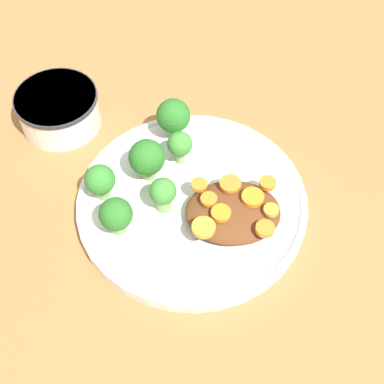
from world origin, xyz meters
TOP-DOWN VIEW (x-y plane):
  - ground_plane at (0.00, 0.00)m, footprint 4.00×4.00m
  - plate at (0.00, 0.00)m, footprint 0.28×0.28m
  - dip_bowl at (-0.18, 0.15)m, footprint 0.11×0.11m
  - stew_mound at (0.05, -0.03)m, footprint 0.11×0.09m
  - broccoli_floret_0 at (-0.05, 0.04)m, footprint 0.05×0.05m
  - broccoli_floret_1 at (-0.01, 0.06)m, footprint 0.03×0.03m
  - broccoli_floret_2 at (-0.09, -0.04)m, footprint 0.04×0.04m
  - broccoli_floret_3 at (-0.03, -0.01)m, footprint 0.03×0.03m
  - broccoli_floret_4 at (-0.11, 0.01)m, footprint 0.04×0.04m
  - broccoli_floret_5 at (-0.02, 0.11)m, footprint 0.04×0.04m
  - carrot_slice_0 at (0.07, -0.02)m, footprint 0.03×0.03m
  - carrot_slice_1 at (0.03, -0.04)m, footprint 0.02×0.02m
  - carrot_slice_2 at (0.01, -0.06)m, footprint 0.03×0.03m
  - carrot_slice_3 at (0.08, -0.06)m, footprint 0.02×0.02m
  - carrot_slice_4 at (0.05, -0.00)m, footprint 0.03×0.03m
  - carrot_slice_5 at (0.02, -0.02)m, footprint 0.02×0.02m
  - carrot_slice_6 at (0.01, 0.00)m, footprint 0.02×0.02m
  - carrot_slice_7 at (0.09, -0.04)m, footprint 0.02×0.02m
  - carrot_slice_8 at (0.09, -0.00)m, footprint 0.02×0.02m

SIDE VIEW (x-z plane):
  - ground_plane at x=0.00m, z-range 0.00..0.00m
  - plate at x=0.00m, z-range 0.00..0.02m
  - dip_bowl at x=-0.18m, z-range 0.00..0.06m
  - stew_mound at x=0.05m, z-range 0.02..0.04m
  - broccoli_floret_4 at x=-0.11m, z-range 0.02..0.07m
  - broccoli_floret_3 at x=-0.03m, z-range 0.02..0.07m
  - carrot_slice_7 at x=0.09m, z-range 0.04..0.05m
  - carrot_slice_5 at x=0.02m, z-range 0.04..0.05m
  - carrot_slice_6 at x=0.01m, z-range 0.04..0.05m
  - carrot_slice_4 at x=0.05m, z-range 0.04..0.05m
  - carrot_slice_1 at x=0.03m, z-range 0.04..0.05m
  - carrot_slice_3 at x=0.08m, z-range 0.04..0.05m
  - carrot_slice_2 at x=0.01m, z-range 0.04..0.05m
  - carrot_slice_8 at x=0.09m, z-range 0.04..0.05m
  - carrot_slice_0 at x=0.07m, z-range 0.04..0.05m
  - broccoli_floret_1 at x=-0.01m, z-range 0.02..0.07m
  - broccoli_floret_2 at x=-0.09m, z-range 0.02..0.08m
  - broccoli_floret_0 at x=-0.05m, z-range 0.02..0.08m
  - broccoli_floret_5 at x=-0.02m, z-range 0.02..0.08m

